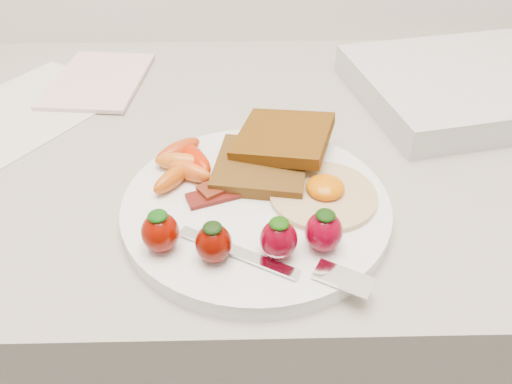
{
  "coord_description": "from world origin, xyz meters",
  "views": [
    {
      "loc": [
        0.01,
        1.17,
        1.24
      ],
      "look_at": [
        0.02,
        1.55,
        0.93
      ],
      "focal_mm": 35.0,
      "sensor_mm": 36.0,
      "label": 1
    }
  ],
  "objects": [
    {
      "name": "counter",
      "position": [
        0.0,
        1.7,
        0.45
      ],
      "size": [
        2.0,
        0.6,
        0.9
      ],
      "primitive_type": "cube",
      "color": "gray",
      "rests_on": "ground"
    },
    {
      "name": "plate",
      "position": [
        0.02,
        1.55,
        0.91
      ],
      "size": [
        0.27,
        0.27,
        0.02
      ],
      "primitive_type": "cylinder",
      "color": "white",
      "rests_on": "counter"
    },
    {
      "name": "toast_lower",
      "position": [
        0.03,
        1.6,
        0.93
      ],
      "size": [
        0.11,
        0.11,
        0.01
      ],
      "primitive_type": "cube",
      "rotation": [
        0.0,
        0.0,
        -0.17
      ],
      "color": "black",
      "rests_on": "plate"
    },
    {
      "name": "toast_upper",
      "position": [
        0.05,
        1.63,
        0.94
      ],
      "size": [
        0.12,
        0.12,
        0.02
      ],
      "primitive_type": "cube",
      "rotation": [
        0.0,
        -0.1,
        -0.31
      ],
      "color": "#351E03",
      "rests_on": "toast_lower"
    },
    {
      "name": "fried_egg",
      "position": [
        0.09,
        1.55,
        0.92
      ],
      "size": [
        0.12,
        0.12,
        0.02
      ],
      "color": "beige",
      "rests_on": "plate"
    },
    {
      "name": "bacon_strips",
      "position": [
        0.0,
        1.57,
        0.92
      ],
      "size": [
        0.11,
        0.08,
        0.01
      ],
      "color": "black",
      "rests_on": "plate"
    },
    {
      "name": "baby_carrots",
      "position": [
        -0.06,
        1.6,
        0.93
      ],
      "size": [
        0.07,
        0.11,
        0.02
      ],
      "color": "orange",
      "rests_on": "plate"
    },
    {
      "name": "strawberries",
      "position": [
        0.01,
        1.48,
        0.94
      ],
      "size": [
        0.18,
        0.05,
        0.04
      ],
      "color": "#740900",
      "rests_on": "plate"
    },
    {
      "name": "fork",
      "position": [
        0.04,
        1.46,
        0.92
      ],
      "size": [
        0.17,
        0.09,
        0.0
      ],
      "color": "white",
      "rests_on": "plate"
    },
    {
      "name": "paper_sheet",
      "position": [
        -0.29,
        1.77,
        0.9
      ],
      "size": [
        0.28,
        0.3,
        0.0
      ],
      "primitive_type": "cube",
      "rotation": [
        0.0,
        0.0,
        -0.58
      ],
      "color": "silver",
      "rests_on": "counter"
    },
    {
      "name": "notepad",
      "position": [
        -0.21,
        1.85,
        0.91
      ],
      "size": [
        0.14,
        0.19,
        0.01
      ],
      "primitive_type": "cube",
      "rotation": [
        0.0,
        0.0,
        -0.1
      ],
      "color": "beige",
      "rests_on": "paper_sheet"
    },
    {
      "name": "appliance",
      "position": [
        0.33,
        1.79,
        0.92
      ],
      "size": [
        0.36,
        0.31,
        0.04
      ],
      "primitive_type": "cube",
      "rotation": [
        0.0,
        0.0,
        0.21
      ],
      "color": "silver",
      "rests_on": "counter"
    }
  ]
}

